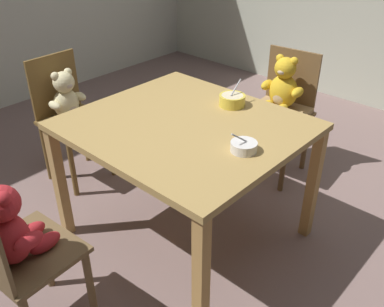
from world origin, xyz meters
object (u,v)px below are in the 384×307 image
object	(u,v)px
dining_table	(186,137)
teddy_chair_near_front	(13,240)
teddy_chair_near_left	(68,107)
teddy_chair_far_center	(281,100)
porridge_bowl_white_near_right	(244,146)
porridge_bowl_yellow_far_center	(232,100)

from	to	relation	value
dining_table	teddy_chair_near_front	xyz separation A→B (m)	(-0.05, -0.96, -0.10)
teddy_chair_near_left	teddy_chair_far_center	distance (m)	1.44
teddy_chair_near_left	dining_table	bearing A→B (deg)	2.06
dining_table	porridge_bowl_white_near_right	world-z (taller)	porridge_bowl_white_near_right
teddy_chair_far_center	teddy_chair_near_left	bearing A→B (deg)	-50.03
dining_table	teddy_chair_far_center	bearing A→B (deg)	90.56
teddy_chair_near_left	porridge_bowl_yellow_far_center	bearing A→B (deg)	18.99
dining_table	porridge_bowl_yellow_far_center	xyz separation A→B (m)	(0.04, 0.33, 0.12)
teddy_chair_near_left	teddy_chair_near_front	world-z (taller)	teddy_chair_near_left
teddy_chair_near_left	teddy_chair_near_front	xyz separation A→B (m)	(0.96, -0.89, 0.01)
porridge_bowl_yellow_far_center	porridge_bowl_white_near_right	xyz separation A→B (m)	(0.35, -0.36, -0.01)
teddy_chair_far_center	porridge_bowl_yellow_far_center	bearing A→B (deg)	-0.64
teddy_chair_near_left	porridge_bowl_white_near_right	distance (m)	1.43
teddy_chair_near_left	porridge_bowl_white_near_right	world-z (taller)	teddy_chair_near_left
teddy_chair_far_center	porridge_bowl_white_near_right	world-z (taller)	teddy_chair_far_center
porridge_bowl_white_near_right	teddy_chair_far_center	bearing A→B (deg)	112.10
teddy_chair_near_front	porridge_bowl_yellow_far_center	world-z (taller)	porridge_bowl_yellow_far_center
dining_table	teddy_chair_near_front	world-z (taller)	teddy_chair_near_front
teddy_chair_far_center	porridge_bowl_white_near_right	size ratio (longest dim) A/B	6.70
teddy_chair_near_left	porridge_bowl_white_near_right	xyz separation A→B (m)	(1.41, 0.04, 0.22)
teddy_chair_near_front	porridge_bowl_white_near_right	xyz separation A→B (m)	(0.44, 0.93, 0.21)
teddy_chair_near_front	porridge_bowl_white_near_right	bearing A→B (deg)	-30.12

